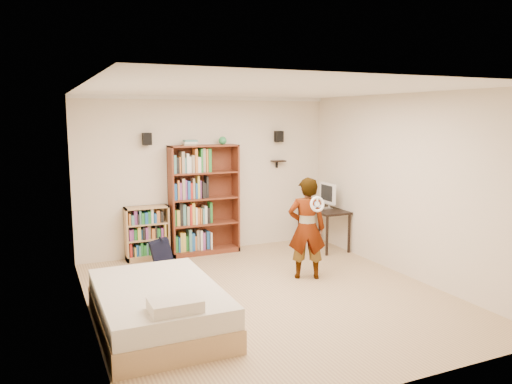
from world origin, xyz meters
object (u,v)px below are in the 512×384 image
at_px(tall_bookshelf, 204,200).
at_px(low_bookshelf, 147,233).
at_px(person, 307,228).
at_px(daybed, 158,302).
at_px(computer_desk, 323,228).

distance_m(tall_bookshelf, low_bookshelf, 1.11).
height_order(low_bookshelf, person, person).
bearing_deg(tall_bookshelf, low_bookshelf, 177.70).
bearing_deg(tall_bookshelf, person, -63.66).
height_order(daybed, person, person).
bearing_deg(low_bookshelf, person, -45.10).
distance_m(tall_bookshelf, person, 2.12).
distance_m(low_bookshelf, computer_desk, 3.12).
relative_size(low_bookshelf, daybed, 0.44).
bearing_deg(tall_bookshelf, daybed, -118.05).
xyz_separation_m(low_bookshelf, computer_desk, (3.07, -0.55, -0.09)).
height_order(tall_bookshelf, person, tall_bookshelf).
bearing_deg(person, daybed, 43.51).
distance_m(daybed, person, 2.58).
xyz_separation_m(tall_bookshelf, computer_desk, (2.08, -0.51, -0.58)).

